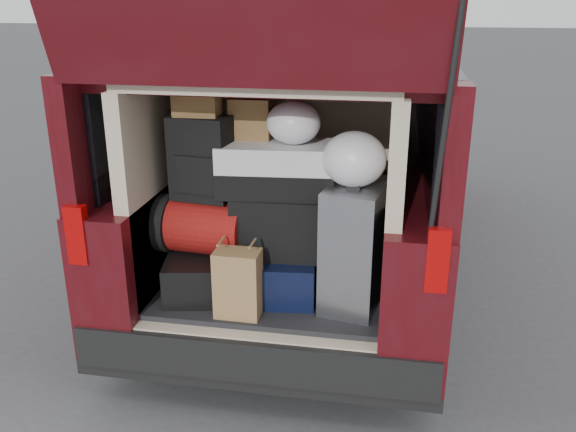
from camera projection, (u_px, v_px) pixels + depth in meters
name	position (u px, v px, depth m)	size (l,w,h in m)	color
ground	(266.00, 388.00, 3.50)	(80.00, 80.00, 0.00)	#3A3A3D
minivan	(313.00, 154.00, 4.90)	(1.90, 5.35, 2.77)	black
load_floor	(275.00, 322.00, 3.65)	(1.24, 1.05, 0.55)	black
black_hardshell	(206.00, 270.00, 3.44)	(0.40, 0.56, 0.22)	black
navy_hardshell	(276.00, 270.00, 3.42)	(0.44, 0.54, 0.23)	black
silver_roller	(355.00, 246.00, 3.20)	(0.28, 0.44, 0.67)	silver
kraft_bag	(238.00, 284.00, 3.12)	(0.23, 0.15, 0.36)	#9B7146
red_duffel	(203.00, 225.00, 3.35)	(0.48, 0.32, 0.32)	maroon
black_soft_case	(277.00, 225.00, 3.29)	(0.47, 0.28, 0.34)	black
backpack	(202.00, 158.00, 3.22)	(0.31, 0.19, 0.45)	black
twotone_duffel	(277.00, 169.00, 3.22)	(0.61, 0.32, 0.27)	silver
grocery_sack_lower	(198.00, 95.00, 3.14)	(0.23, 0.19, 0.21)	brown
grocery_sack_upper	(251.00, 118.00, 3.25)	(0.22, 0.18, 0.22)	brown
plastic_bag_center	(293.00, 123.00, 3.12)	(0.28, 0.26, 0.22)	white
plastic_bag_right	(354.00, 159.00, 3.02)	(0.32, 0.30, 0.28)	white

